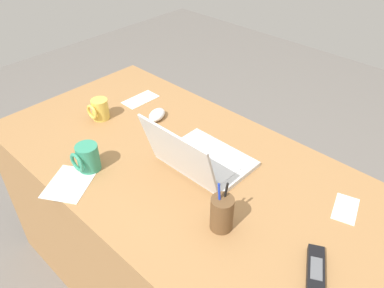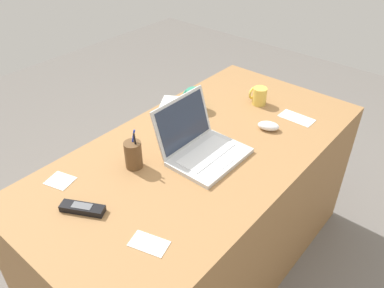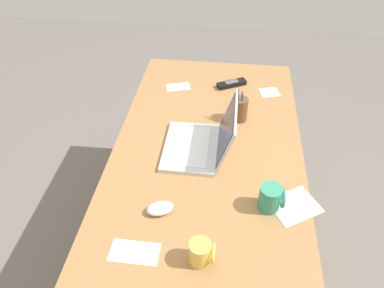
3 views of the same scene
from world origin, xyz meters
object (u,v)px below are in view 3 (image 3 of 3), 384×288
coffee_mug_white (201,253)px  pen_holder (240,109)px  computer_mouse (160,208)px  cordless_phone (232,84)px  laptop (202,142)px  coffee_mug_tall (271,198)px

coffee_mug_white → pen_holder: pen_holder is taller
computer_mouse → cordless_phone: (-0.87, 0.22, -0.01)m
coffee_mug_white → pen_holder: 0.76m
laptop → coffee_mug_tall: laptop is taller
coffee_mug_tall → pen_holder: 0.53m
laptop → computer_mouse: size_ratio=3.21×
pen_holder → computer_mouse: bearing=-24.9°
coffee_mug_white → cordless_phone: size_ratio=0.56×
laptop → computer_mouse: 0.37m
computer_mouse → coffee_mug_tall: bearing=77.7°
coffee_mug_white → coffee_mug_tall: (-0.24, 0.22, 0.01)m
coffee_mug_tall → pen_holder: size_ratio=0.60×
laptop → computer_mouse: bearing=-18.3°
laptop → coffee_mug_white: (0.52, 0.05, -0.00)m
pen_holder → coffee_mug_tall: bearing=13.2°
laptop → coffee_mug_white: bearing=5.4°
laptop → cordless_phone: 0.53m
coffee_mug_tall → pen_holder: pen_holder is taller
computer_mouse → coffee_mug_white: 0.24m
coffee_mug_tall → cordless_phone: bearing=-168.2°
coffee_mug_white → cordless_phone: 1.04m
laptop → pen_holder: 0.28m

